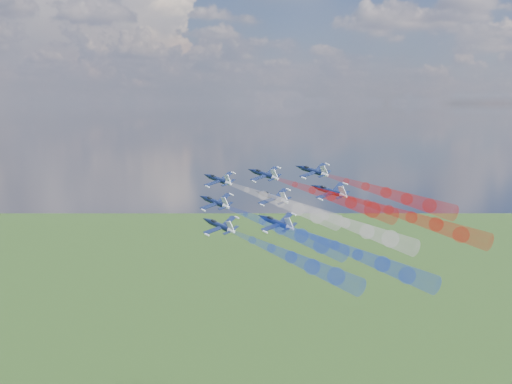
{
  "coord_description": "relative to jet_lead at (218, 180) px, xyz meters",
  "views": [
    {
      "loc": [
        -26.46,
        -185.78,
        168.7
      ],
      "look_at": [
        -4.86,
        -24.53,
        146.39
      ],
      "focal_mm": 45.3,
      "sensor_mm": 36.0,
      "label": 1
    }
  ],
  "objects": [
    {
      "name": "jet_rear_left",
      "position": [
        11.28,
        -28.24,
        -6.86
      ],
      "size": [
        15.27,
        15.66,
        7.97
      ],
      "primitive_type": null,
      "rotation": [
        0.15,
        -0.34,
        0.56
      ],
      "color": "black"
    },
    {
      "name": "jet_outer_right",
      "position": [
        24.61,
        -6.01,
        2.63
      ],
      "size": [
        15.27,
        15.66,
        7.97
      ],
      "primitive_type": null,
      "rotation": [
        0.15,
        -0.34,
        0.56
      ],
      "color": "black"
    },
    {
      "name": "trail_rear_right",
      "position": [
        39.51,
        -38.7,
        -4.46
      ],
      "size": [
        25.05,
        33.03,
        10.44
      ],
      "primitive_type": null,
      "rotation": [
        0.15,
        -0.34,
        0.56
      ],
      "color": "red"
    },
    {
      "name": "trail_outer_left",
      "position": [
        12.03,
        -42.19,
        -11.69
      ],
      "size": [
        25.05,
        33.03,
        10.44
      ],
      "primitive_type": null,
      "rotation": [
        0.15,
        -0.34,
        0.56
      ],
      "color": "blue"
    },
    {
      "name": "trail_inner_left",
      "position": [
        11.81,
        -31.08,
        -7.74
      ],
      "size": [
        25.05,
        33.03,
        10.44
      ],
      "primitive_type": null,
      "rotation": [
        0.15,
        -0.34,
        0.56
      ],
      "color": "blue"
    },
    {
      "name": "jet_center_third",
      "position": [
        12.5,
        -14.52,
        -2.91
      ],
      "size": [
        15.27,
        15.66,
        7.97
      ],
      "primitive_type": null,
      "rotation": [
        0.15,
        -0.34,
        0.56
      ],
      "color": "black"
    },
    {
      "name": "trail_center_third",
      "position": [
        26.08,
        -33.72,
        -6.36
      ],
      "size": [
        25.05,
        33.03,
        10.44
      ],
      "primitive_type": null,
      "rotation": [
        0.15,
        -0.34,
        0.56
      ],
      "color": "white"
    },
    {
      "name": "jet_outer_left",
      "position": [
        -1.55,
        -22.99,
        -8.24
      ],
      "size": [
        15.27,
        15.66,
        7.97
      ],
      "primitive_type": null,
      "rotation": [
        0.15,
        -0.34,
        0.56
      ],
      "color": "black"
    },
    {
      "name": "jet_inner_right",
      "position": [
        11.97,
        -3.01,
        1.57
      ],
      "size": [
        15.27,
        15.66,
        7.97
      ],
      "primitive_type": null,
      "rotation": [
        0.15,
        -0.34,
        0.56
      ],
      "color": "black"
    },
    {
      "name": "trail_rear_left",
      "position": [
        24.86,
        -47.45,
        -10.31
      ],
      "size": [
        25.05,
        33.03,
        10.44
      ],
      "primitive_type": null,
      "rotation": [
        0.15,
        -0.34,
        0.56
      ],
      "color": "blue"
    },
    {
      "name": "trail_inner_right",
      "position": [
        25.55,
        -22.22,
        -1.87
      ],
      "size": [
        25.05,
        33.03,
        10.44
      ],
      "primitive_type": null,
      "rotation": [
        0.15,
        -0.34,
        0.56
      ],
      "color": "red"
    },
    {
      "name": "jet_rear_right",
      "position": [
        25.93,
        -19.5,
        -1.02
      ],
      "size": [
        15.27,
        15.66,
        7.97
      ],
      "primitive_type": null,
      "rotation": [
        0.15,
        -0.34,
        0.56
      ],
      "color": "black"
    },
    {
      "name": "jet_inner_left",
      "position": [
        -1.77,
        -11.88,
        -4.3
      ],
      "size": [
        15.27,
        15.66,
        7.97
      ],
      "primitive_type": null,
      "rotation": [
        0.15,
        -0.34,
        0.56
      ],
      "color": "black"
    },
    {
      "name": "trail_outer_right",
      "position": [
        38.19,
        -25.22,
        -0.82
      ],
      "size": [
        25.05,
        33.03,
        10.44
      ],
      "primitive_type": null,
      "rotation": [
        0.15,
        -0.34,
        0.56
      ],
      "color": "red"
    },
    {
      "name": "jet_lead",
      "position": [
        0.0,
        0.0,
        0.0
      ],
      "size": [
        15.27,
        15.66,
        7.97
      ],
      "primitive_type": null,
      "rotation": [
        0.15,
        -0.34,
        0.56
      ],
      "color": "black"
    },
    {
      "name": "trail_lead",
      "position": [
        13.58,
        -19.2,
        -3.45
      ],
      "size": [
        25.05,
        33.03,
        10.44
      ],
      "primitive_type": null,
      "rotation": [
        0.15,
        -0.34,
        0.56
      ],
      "color": "white"
    }
  ]
}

